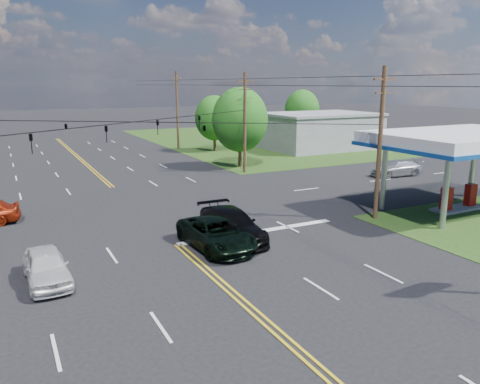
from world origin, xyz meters
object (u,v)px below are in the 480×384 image
pole_se (380,142)px  tree_right_b (214,118)px  gas_canopy (465,141)px  tree_right_a (240,120)px  retail_ne (319,132)px  suv_black (232,225)px  pole_right_far (177,110)px  pickup_dkgreen (216,234)px  pole_ne (245,122)px  pickup_white (46,267)px  tree_far_r (302,110)px

pole_se → tree_right_b: bearing=83.9°
gas_canopy → tree_right_a: tree_right_a is taller
retail_ne → tree_right_b: (-13.50, 4.00, 2.02)m
suv_black → pole_right_far: bearing=76.4°
gas_canopy → pickup_dkgreen: (-17.82, 0.64, -3.94)m
pole_se → pole_ne: size_ratio=1.00×
retail_ne → pickup_dkgreen: (-28.32, -29.36, -1.43)m
suv_black → pickup_white: 9.81m
retail_ne → tree_right_a: 18.09m
suv_black → pole_se: bearing=-1.1°
pole_se → pickup_white: 20.16m
tree_right_a → pickup_dkgreen: 25.00m
suv_black → pickup_white: bearing=-169.1°
retail_ne → tree_right_a: size_ratio=1.71×
pickup_white → pole_ne: bearing=42.1°
pole_se → pickup_white: pole_se is taller
pole_se → retail_ne: bearing=59.6°
pickup_white → tree_right_b: bearing=53.8°
tree_far_r → pickup_dkgreen: 51.07m
tree_far_r → suv_black: size_ratio=1.33×
pole_ne → pickup_white: pole_ne is taller
tree_right_a → tree_right_b: tree_right_a is taller
gas_canopy → tree_right_a: bearing=104.0°
retail_ne → pole_ne: (-17.00, -11.00, 2.72)m
pole_right_far → tree_far_r: size_ratio=1.31×
pole_se → tree_right_b: size_ratio=1.34×
suv_black → tree_right_b: bearing=69.2°
pole_se → pickup_white: size_ratio=2.22×
retail_ne → tree_far_r: size_ratio=1.83×
pickup_white → pole_se: bearing=1.1°
pole_right_far → tree_right_b: size_ratio=1.41×
tree_right_b → pickup_white: size_ratio=1.65×
pole_right_far → suv_black: bearing=-105.3°
pole_ne → retail_ne: bearing=32.9°
pole_se → tree_far_r: bearing=61.7°
pole_right_far → tree_right_a: size_ratio=1.22×
retail_ne → suv_black: size_ratio=2.44×
tree_far_r → pickup_dkgreen: (-32.32, -39.36, -3.77)m
pole_se → pickup_dkgreen: 12.06m
tree_right_b → suv_black: tree_right_b is taller
retail_ne → pickup_white: bearing=-140.7°
pole_ne → suv_black: pole_ne is taller
tree_right_a → tree_right_b: bearing=78.2°
pole_ne → tree_right_b: 15.42m
pickup_dkgreen → tree_right_a: bearing=57.2°
pole_se → tree_right_a: (1.00, 21.00, -0.05)m
gas_canopy → tree_right_b: size_ratio=1.72×
pole_ne → tree_right_a: pole_ne is taller
pole_ne → tree_right_a: size_ratio=1.16×
gas_canopy → pole_ne: bearing=108.9°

